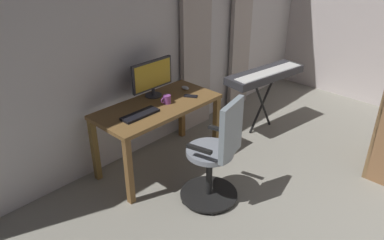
# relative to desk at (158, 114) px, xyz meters

# --- Properties ---
(back_room_partition) EXTENTS (5.75, 0.10, 2.82)m
(back_room_partition) POSITION_rel_desk_xyz_m (-0.41, -0.47, 0.78)
(back_room_partition) COLOR silver
(back_room_partition) RESTS_ON ground
(curtain_left_panel) EXTENTS (0.39, 0.06, 2.46)m
(curtain_left_panel) POSITION_rel_desk_xyz_m (-1.86, -0.36, 0.60)
(curtain_left_panel) COLOR #B9ACA4
(curtain_left_panel) RESTS_ON ground
(curtain_right_panel) EXTENTS (0.48, 0.06, 2.46)m
(curtain_right_panel) POSITION_rel_desk_xyz_m (-0.96, -0.36, 0.60)
(curtain_right_panel) COLOR #B9ACA4
(curtain_right_panel) RESTS_ON ground
(desk) EXTENTS (1.33, 0.64, 0.73)m
(desk) POSITION_rel_desk_xyz_m (0.00, 0.00, 0.00)
(desk) COLOR brown
(desk) RESTS_ON ground
(office_chair) EXTENTS (0.56, 0.56, 1.07)m
(office_chair) POSITION_rel_desk_xyz_m (0.04, 0.84, -0.14)
(office_chair) COLOR black
(office_chair) RESTS_ON ground
(computer_monitor) EXTENTS (0.52, 0.18, 0.39)m
(computer_monitor) POSITION_rel_desk_xyz_m (-0.12, -0.20, 0.33)
(computer_monitor) COLOR #333338
(computer_monitor) RESTS_ON desk
(computer_keyboard) EXTENTS (0.39, 0.14, 0.02)m
(computer_keyboard) POSITION_rel_desk_xyz_m (0.29, 0.07, 0.12)
(computer_keyboard) COLOR black
(computer_keyboard) RESTS_ON desk
(computer_mouse) EXTENTS (0.06, 0.10, 0.04)m
(computer_mouse) POSITION_rel_desk_xyz_m (-0.48, -0.07, 0.12)
(computer_mouse) COLOR #B7BCC1
(computer_mouse) RESTS_ON desk
(cell_phone_by_monitor) EXTENTS (0.13, 0.16, 0.01)m
(cell_phone_by_monitor) POSITION_rel_desk_xyz_m (-0.38, 0.11, 0.11)
(cell_phone_by_monitor) COLOR black
(cell_phone_by_monitor) RESTS_ON desk
(mug_coffee) EXTENTS (0.12, 0.08, 0.09)m
(mug_coffee) POSITION_rel_desk_xyz_m (-0.09, 0.05, 0.15)
(mug_coffee) COLOR purple
(mug_coffee) RESTS_ON desk
(piano_keyboard) EXTENTS (1.12, 0.47, 0.81)m
(piano_keyboard) POSITION_rel_desk_xyz_m (-1.45, 0.34, 0.11)
(piano_keyboard) COLOR black
(piano_keyboard) RESTS_ON ground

